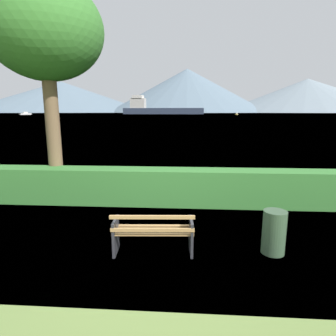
# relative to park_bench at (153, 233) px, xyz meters

# --- Properties ---
(ground_plane) EXTENTS (1400.00, 1400.00, 0.00)m
(ground_plane) POSITION_rel_park_bench_xyz_m (-0.00, 0.06, -0.42)
(ground_plane) COLOR olive
(water_surface) EXTENTS (620.00, 620.00, 0.00)m
(water_surface) POSITION_rel_park_bench_xyz_m (-0.00, 308.39, -0.42)
(water_surface) COLOR #7A99A8
(water_surface) RESTS_ON ground_plane
(park_bench) EXTENTS (1.56, 0.66, 0.87)m
(park_bench) POSITION_rel_park_bench_xyz_m (0.00, 0.00, 0.00)
(park_bench) COLOR tan
(park_bench) RESTS_ON ground_plane
(hedge_row) EXTENTS (12.08, 0.77, 1.04)m
(hedge_row) POSITION_rel_park_bench_xyz_m (-0.00, 2.97, 0.10)
(hedge_row) COLOR #387A33
(hedge_row) RESTS_ON ground_plane
(tree_near_bench) EXTENTS (3.30, 3.30, 6.36)m
(tree_near_bench) POSITION_rel_park_bench_xyz_m (-3.45, 3.39, 4.47)
(tree_near_bench) COLOR brown
(tree_near_bench) RESTS_ON ground_plane
(trash_bin) EXTENTS (0.44, 0.44, 0.85)m
(trash_bin) POSITION_rel_park_bench_xyz_m (2.30, 0.17, 0.00)
(trash_bin) COLOR #385138
(trash_bin) RESTS_ON ground_plane
(cargo_ship_large) EXTENTS (71.57, 14.91, 16.43)m
(cargo_ship_large) POSITION_rel_park_bench_xyz_m (-25.79, 248.47, 4.17)
(cargo_ship_large) COLOR #2D384C
(cargo_ship_large) RESTS_ON water_surface
(fishing_boat_near) EXTENTS (6.23, 8.00, 2.22)m
(fishing_boat_near) POSITION_rel_park_bench_xyz_m (-118.00, 198.28, 0.36)
(fishing_boat_near) COLOR silver
(fishing_boat_near) RESTS_ON water_surface
(sailboat_mid) EXTENTS (2.65, 4.93, 1.44)m
(sailboat_mid) POSITION_rel_park_bench_xyz_m (36.81, 206.04, 0.09)
(sailboat_mid) COLOR gold
(sailboat_mid) RESTS_ON water_surface
(distant_hills) EXTENTS (854.17, 381.61, 83.41)m
(distant_hills) POSITION_rel_park_bench_xyz_m (-36.02, 581.60, 34.82)
(distant_hills) COLOR slate
(distant_hills) RESTS_ON ground_plane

